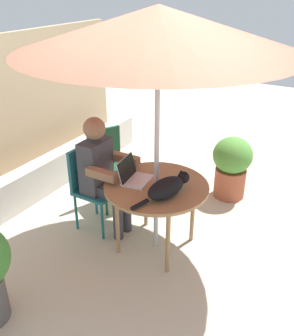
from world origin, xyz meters
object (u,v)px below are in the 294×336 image
object	(u,v)px
patio_table	(156,191)
potted_plant_near_fence	(232,165)
chair_occupied	(91,181)
cat	(168,187)
laptop	(132,174)
person_seated	(102,170)
patio_umbrella	(158,28)
chair_empty	(108,161)

from	to	relation	value
patio_table	potted_plant_near_fence	bearing A→B (deg)	-12.87
patio_table	potted_plant_near_fence	size ratio (longest dim) A/B	1.28
chair_occupied	cat	size ratio (longest dim) A/B	1.44
patio_table	cat	size ratio (longest dim) A/B	1.56
laptop	patio_table	bearing A→B (deg)	-82.25
person_seated	laptop	xyz separation A→B (m)	(-0.03, -0.38, 0.07)
chair_occupied	cat	world-z (taller)	chair_occupied
person_seated	potted_plant_near_fence	bearing A→B (deg)	-34.94
person_seated	potted_plant_near_fence	world-z (taller)	person_seated
patio_umbrella	potted_plant_near_fence	xyz separation A→B (m)	(1.32, -0.30, -1.65)
laptop	cat	world-z (taller)	laptop
chair_empty	laptop	distance (m)	0.86
laptop	potted_plant_near_fence	size ratio (longest dim) A/B	0.43
laptop	chair_empty	bearing A→B (deg)	51.75
chair_empty	laptop	xyz separation A→B (m)	(-0.51, -0.65, 0.24)
laptop	cat	distance (m)	0.43
laptop	chair_occupied	bearing A→B (deg)	86.43
chair_empty	cat	xyz separation A→B (m)	(-0.59, -1.07, 0.26)
person_seated	laptop	distance (m)	0.38
person_seated	patio_umbrella	bearing A→B (deg)	-90.00
cat	potted_plant_near_fence	world-z (taller)	cat
patio_umbrella	person_seated	size ratio (longest dim) A/B	1.82
patio_table	cat	distance (m)	0.25
cat	chair_empty	bearing A→B (deg)	61.04
cat	laptop	bearing A→B (deg)	79.10
laptop	cat	bearing A→B (deg)	-100.90
patio_umbrella	person_seated	xyz separation A→B (m)	(0.00, 0.62, -1.37)
patio_table	chair_empty	size ratio (longest dim) A/B	1.09
patio_umbrella	person_seated	bearing A→B (deg)	90.00
patio_table	chair_occupied	world-z (taller)	chair_occupied
laptop	potted_plant_near_fence	bearing A→B (deg)	-21.99
chair_empty	potted_plant_near_fence	distance (m)	1.47
patio_table	chair_occupied	xyz separation A→B (m)	(0.00, 0.78, -0.11)
patio_table	person_seated	xyz separation A→B (m)	(0.00, 0.62, 0.06)
patio_umbrella	potted_plant_near_fence	size ratio (longest dim) A/B	2.95
chair_empty	patio_table	bearing A→B (deg)	-118.13
cat	chair_occupied	bearing A→B (deg)	83.17
laptop	potted_plant_near_fence	distance (m)	1.50
patio_umbrella	chair_occupied	world-z (taller)	patio_umbrella
person_seated	laptop	size ratio (longest dim) A/B	3.76
laptop	cat	size ratio (longest dim) A/B	0.53
chair_occupied	person_seated	distance (m)	0.23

